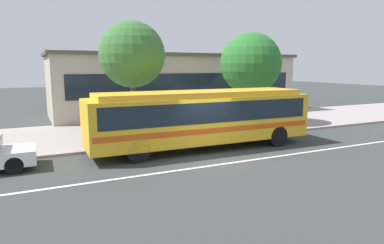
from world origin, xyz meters
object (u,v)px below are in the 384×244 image
at_px(transit_bus, 202,115).
at_px(pedestrian_standing_by_tree, 164,121).
at_px(pedestrian_waiting_near_sign, 252,112).
at_px(pedestrian_walking_along_curb, 90,126).
at_px(street_tree_near_stop, 132,55).
at_px(street_tree_mid_block, 251,64).

bearing_deg(transit_bus, pedestrian_standing_by_tree, 119.78).
distance_m(transit_bus, pedestrian_waiting_near_sign, 5.59).
height_order(pedestrian_walking_along_curb, street_tree_near_stop, street_tree_near_stop).
relative_size(pedestrian_standing_by_tree, street_tree_mid_block, 0.28).
relative_size(street_tree_near_stop, street_tree_mid_block, 1.02).
bearing_deg(street_tree_mid_block, street_tree_near_stop, -172.02).
xyz_separation_m(street_tree_near_stop, street_tree_mid_block, (8.39, 1.18, -0.41)).
height_order(transit_bus, pedestrian_waiting_near_sign, transit_bus).
relative_size(transit_bus, pedestrian_waiting_near_sign, 6.22).
height_order(pedestrian_walking_along_curb, street_tree_mid_block, street_tree_mid_block).
bearing_deg(pedestrian_waiting_near_sign, street_tree_near_stop, 172.49).
bearing_deg(street_tree_near_stop, street_tree_mid_block, 7.98).
bearing_deg(pedestrian_walking_along_curb, street_tree_near_stop, 28.18).
height_order(street_tree_near_stop, street_tree_mid_block, street_tree_near_stop).
height_order(transit_bus, pedestrian_walking_along_curb, transit_bus).
distance_m(pedestrian_waiting_near_sign, pedestrian_standing_by_tree, 6.04).
bearing_deg(transit_bus, pedestrian_waiting_near_sign, 29.45).
xyz_separation_m(pedestrian_walking_along_curb, street_tree_near_stop, (2.56, 1.37, 3.40)).
height_order(pedestrian_walking_along_curb, pedestrian_standing_by_tree, pedestrian_standing_by_tree).
bearing_deg(transit_bus, street_tree_near_stop, 121.51).
distance_m(transit_bus, street_tree_near_stop, 5.19).
bearing_deg(pedestrian_standing_by_tree, pedestrian_waiting_near_sign, 6.95).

